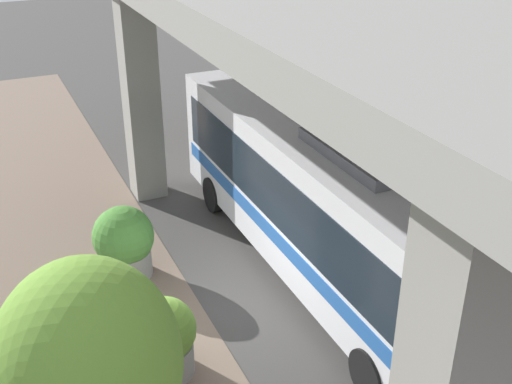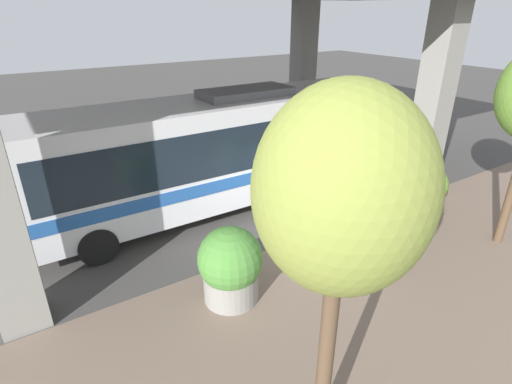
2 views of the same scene
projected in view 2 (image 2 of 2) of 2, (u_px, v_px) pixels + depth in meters
The scene contains 9 objects.
ground_plane at pixel (286, 244), 11.16m from camera, with size 80.00×80.00×0.00m, color #474442.
sidewalk_strip at pixel (367, 304), 8.87m from camera, with size 6.00×40.00×0.02m.
overpass at pixel (211, 4), 11.65m from camera, with size 9.40×20.82×6.92m.
bus at pixel (215, 148), 12.44m from camera, with size 2.80×11.58×3.74m.
fire_hydrant at pixel (390, 217), 11.49m from camera, with size 0.52×0.25×1.04m.
planter_front at pixel (352, 227), 10.36m from camera, with size 1.24×1.24×1.64m.
planter_middle at pixel (230, 266), 8.70m from camera, with size 1.43×1.43×1.79m.
planter_back at pixel (427, 192), 12.36m from camera, with size 1.15×1.15×1.64m.
street_tree_near at pixel (342, 194), 4.37m from camera, with size 2.02×2.02×5.41m.
Camera 2 is at (-7.56, 5.85, 6.01)m, focal length 28.00 mm.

